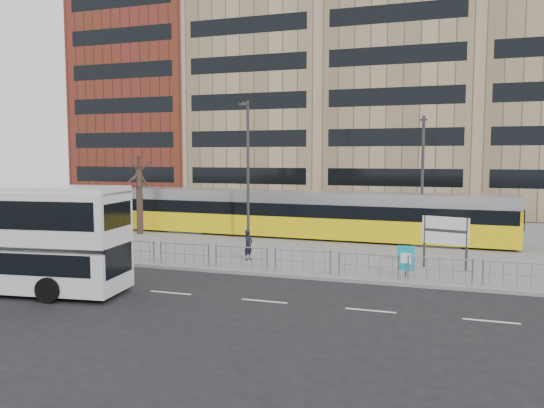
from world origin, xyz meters
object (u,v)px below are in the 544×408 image
(traffic_light_west, at_px, (117,219))
(lamp_post_east, at_px, (422,175))
(bare_tree, at_px, (139,153))
(ad_panel, at_px, (406,259))
(tram, at_px, (305,214))
(lamp_post_west, at_px, (248,166))
(station_sign, at_px, (445,233))
(pedestrian, at_px, (248,245))

(traffic_light_west, relative_size, lamp_post_east, 0.40)
(traffic_light_west, relative_size, bare_tree, 0.42)
(ad_panel, xyz_separation_m, lamp_post_east, (0.28, 9.05, 3.44))
(tram, height_order, traffic_light_west, traffic_light_west)
(lamp_post_west, relative_size, bare_tree, 1.19)
(traffic_light_west, bearing_deg, station_sign, -14.08)
(tram, xyz_separation_m, pedestrian, (-0.86, -8.24, -0.75))
(pedestrian, bearing_deg, bare_tree, 73.58)
(pedestrian, distance_m, lamp_post_west, 7.24)
(traffic_light_west, distance_m, lamp_post_east, 17.82)
(station_sign, bearing_deg, bare_tree, 179.37)
(tram, xyz_separation_m, lamp_post_west, (-3.00, -2.58, 3.23))
(traffic_light_west, xyz_separation_m, bare_tree, (-3.22, 7.35, 3.59))
(pedestrian, relative_size, traffic_light_west, 0.50)
(station_sign, relative_size, pedestrian, 1.61)
(ad_panel, bearing_deg, traffic_light_west, -173.08)
(ad_panel, height_order, bare_tree, bare_tree)
(tram, bearing_deg, lamp_post_west, -137.21)
(station_sign, distance_m, pedestrian, 9.72)
(lamp_post_west, xyz_separation_m, bare_tree, (-8.23, 0.72, 0.81))
(ad_panel, distance_m, lamp_post_east, 9.68)
(traffic_light_west, xyz_separation_m, lamp_post_east, (15.43, 8.62, 2.27))
(pedestrian, bearing_deg, tram, 9.18)
(lamp_post_west, distance_m, bare_tree, 8.30)
(tram, relative_size, bare_tree, 3.52)
(pedestrian, xyz_separation_m, lamp_post_west, (-2.14, 5.65, 3.98))
(ad_panel, bearing_deg, lamp_post_west, 153.68)
(lamp_post_west, bearing_deg, station_sign, -22.73)
(ad_panel, relative_size, traffic_light_west, 0.45)
(station_sign, distance_m, ad_panel, 2.84)
(station_sign, xyz_separation_m, ad_panel, (-1.65, -2.12, -0.93))
(ad_panel, height_order, pedestrian, pedestrian)
(station_sign, height_order, lamp_post_west, lamp_post_west)
(station_sign, height_order, bare_tree, bare_tree)
(traffic_light_west, height_order, lamp_post_west, lamp_post_west)
(station_sign, height_order, ad_panel, station_sign)
(pedestrian, xyz_separation_m, lamp_post_east, (8.28, 7.64, 3.47))
(lamp_post_west, bearing_deg, lamp_post_east, 10.78)
(tram, distance_m, lamp_post_west, 5.11)
(station_sign, relative_size, bare_tree, 0.34)
(lamp_post_east, bearing_deg, pedestrian, -137.31)
(bare_tree, bearing_deg, ad_panel, -22.95)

